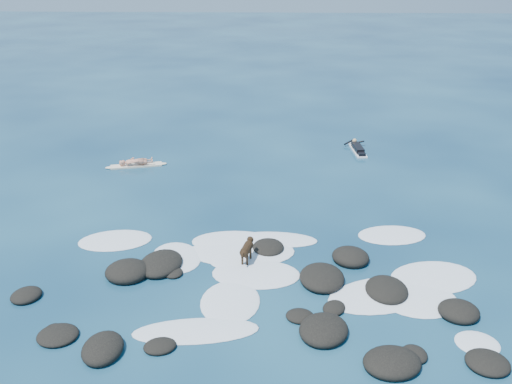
{
  "coord_description": "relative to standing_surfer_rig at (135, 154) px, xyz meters",
  "views": [
    {
      "loc": [
        0.84,
        -16.4,
        9.67
      ],
      "look_at": [
        0.08,
        4.0,
        0.9
      ],
      "focal_mm": 40.0,
      "sensor_mm": 36.0,
      "label": 1
    }
  ],
  "objects": [
    {
      "name": "paddling_surfer_rig",
      "position": [
        10.9,
        2.64,
        -0.51
      ],
      "size": [
        1.11,
        2.48,
        0.43
      ],
      "rotation": [
        0.0,
        0.0,
        1.67
      ],
      "color": "white",
      "rests_on": "ground"
    },
    {
      "name": "dog",
      "position": [
        5.78,
        -8.84,
        -0.14
      ],
      "size": [
        0.49,
        1.22,
        0.78
      ],
      "rotation": [
        0.0,
        0.0,
        1.34
      ],
      "color": "black",
      "rests_on": "ground"
    },
    {
      "name": "breaking_foam",
      "position": [
        6.93,
        -9.19,
        -0.65
      ],
      "size": [
        13.87,
        7.79,
        0.12
      ],
      "color": "white",
      "rests_on": "ground"
    },
    {
      "name": "reef_rocks",
      "position": [
        6.66,
        -11.06,
        -0.54
      ],
      "size": [
        14.14,
        7.34,
        0.57
      ],
      "color": "black",
      "rests_on": "ground"
    },
    {
      "name": "standing_surfer_rig",
      "position": [
        0.0,
        0.0,
        0.0
      ],
      "size": [
        2.89,
        1.09,
        1.66
      ],
      "rotation": [
        0.0,
        0.0,
        0.25
      ],
      "color": "#F8E7C6",
      "rests_on": "ground"
    },
    {
      "name": "ground",
      "position": [
        5.86,
        -8.99,
        -0.66
      ],
      "size": [
        160.0,
        160.0,
        0.0
      ],
      "primitive_type": "plane",
      "color": "#0A2642",
      "rests_on": "ground"
    }
  ]
}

